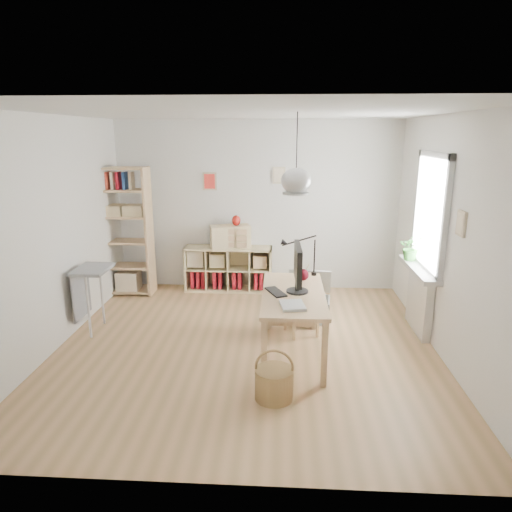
# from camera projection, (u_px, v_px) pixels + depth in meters

# --- Properties ---
(ground) EXTENTS (4.50, 4.50, 0.00)m
(ground) POSITION_uv_depth(u_px,v_px,m) (246.00, 346.00, 5.51)
(ground) COLOR tan
(ground) RESTS_ON ground
(room_shell) EXTENTS (4.50, 4.50, 4.50)m
(room_shell) POSITION_uv_depth(u_px,v_px,m) (296.00, 181.00, 4.81)
(room_shell) COLOR white
(room_shell) RESTS_ON ground
(window_unit) EXTENTS (0.07, 1.16, 1.46)m
(window_unit) POSITION_uv_depth(u_px,v_px,m) (431.00, 213.00, 5.56)
(window_unit) COLOR white
(window_unit) RESTS_ON ground
(radiator) EXTENTS (0.10, 0.80, 0.80)m
(radiator) POSITION_uv_depth(u_px,v_px,m) (419.00, 301.00, 5.86)
(radiator) COLOR silver
(radiator) RESTS_ON ground
(windowsill) EXTENTS (0.22, 1.20, 0.06)m
(windowsill) POSITION_uv_depth(u_px,v_px,m) (419.00, 269.00, 5.75)
(windowsill) COLOR silver
(windowsill) RESTS_ON radiator
(desk) EXTENTS (0.70, 1.50, 0.75)m
(desk) POSITION_uv_depth(u_px,v_px,m) (293.00, 300.00, 5.16)
(desk) COLOR tan
(desk) RESTS_ON ground
(cube_shelf) EXTENTS (1.40, 0.38, 0.72)m
(cube_shelf) POSITION_uv_depth(u_px,v_px,m) (227.00, 272.00, 7.46)
(cube_shelf) COLOR beige
(cube_shelf) RESTS_ON ground
(tall_bookshelf) EXTENTS (0.80, 0.38, 2.00)m
(tall_bookshelf) POSITION_uv_depth(u_px,v_px,m) (124.00, 227.00, 7.07)
(tall_bookshelf) COLOR tan
(tall_bookshelf) RESTS_ON ground
(side_table) EXTENTS (0.40, 0.55, 0.85)m
(side_table) POSITION_uv_depth(u_px,v_px,m) (88.00, 281.00, 5.78)
(side_table) COLOR gray
(side_table) RESTS_ON ground
(chair) EXTENTS (0.47, 0.47, 0.75)m
(chair) POSITION_uv_depth(u_px,v_px,m) (300.00, 301.00, 5.79)
(chair) COLOR gray
(chair) RESTS_ON ground
(wicker_basket) EXTENTS (0.38, 0.37, 0.52)m
(wicker_basket) POSITION_uv_depth(u_px,v_px,m) (274.00, 383.00, 4.38)
(wicker_basket) COLOR olive
(wicker_basket) RESTS_ON ground
(storage_chest) EXTENTS (0.66, 0.73, 0.63)m
(storage_chest) POSITION_uv_depth(u_px,v_px,m) (309.00, 304.00, 6.31)
(storage_chest) COLOR silver
(storage_chest) RESTS_ON ground
(monitor) EXTENTS (0.25, 0.62, 0.54)m
(monitor) POSITION_uv_depth(u_px,v_px,m) (298.00, 266.00, 5.07)
(monitor) COLOR black
(monitor) RESTS_ON desk
(keyboard) EXTENTS (0.27, 0.37, 0.02)m
(keyboard) POSITION_uv_depth(u_px,v_px,m) (276.00, 292.00, 5.13)
(keyboard) COLOR black
(keyboard) RESTS_ON desk
(task_lamp) EXTENTS (0.46, 0.17, 0.49)m
(task_lamp) POSITION_uv_depth(u_px,v_px,m) (297.00, 251.00, 5.63)
(task_lamp) COLOR black
(task_lamp) RESTS_ON desk
(yarn_ball) EXTENTS (0.14, 0.14, 0.14)m
(yarn_ball) POSITION_uv_depth(u_px,v_px,m) (303.00, 275.00, 5.55)
(yarn_ball) COLOR #440912
(yarn_ball) RESTS_ON desk
(paper_tray) EXTENTS (0.28, 0.33, 0.03)m
(paper_tray) POSITION_uv_depth(u_px,v_px,m) (293.00, 305.00, 4.71)
(paper_tray) COLOR silver
(paper_tray) RESTS_ON desk
(drawer_chest) EXTENTS (0.67, 0.44, 0.35)m
(drawer_chest) POSITION_uv_depth(u_px,v_px,m) (230.00, 236.00, 7.26)
(drawer_chest) COLOR beige
(drawer_chest) RESTS_ON cube_shelf
(red_vase) EXTENTS (0.14, 0.14, 0.17)m
(red_vase) POSITION_uv_depth(u_px,v_px,m) (236.00, 220.00, 7.19)
(red_vase) COLOR maroon
(red_vase) RESTS_ON drawer_chest
(potted_plant) EXTENTS (0.36, 0.33, 0.34)m
(potted_plant) POSITION_uv_depth(u_px,v_px,m) (412.00, 248.00, 6.00)
(potted_plant) COLOR #31712A
(potted_plant) RESTS_ON windowsill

